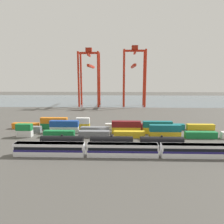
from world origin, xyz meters
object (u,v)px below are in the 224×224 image
at_px(passenger_train, 122,149).
at_px(shipping_container_4, 129,134).
at_px(shipping_container_3, 94,134).
at_px(shipping_container_20, 83,126).
at_px(shipping_container_5, 165,135).
at_px(gantry_crane_central, 134,71).
at_px(gantry_crane_west, 90,72).
at_px(freight_tank_row, 112,142).

bearing_deg(passenger_train, shipping_container_4, 81.12).
height_order(shipping_container_3, shipping_container_20, same).
bearing_deg(shipping_container_5, gantry_crane_central, 93.25).
distance_m(shipping_container_3, gantry_crane_west, 98.45).
relative_size(freight_tank_row, shipping_container_3, 3.95).
height_order(shipping_container_20, gantry_crane_west, gantry_crane_west).
distance_m(passenger_train, shipping_container_20, 36.89).
bearing_deg(shipping_container_5, gantry_crane_west, 114.11).
height_order(shipping_container_4, shipping_container_5, same).
bearing_deg(shipping_container_3, freight_tank_row, -57.61).
bearing_deg(shipping_container_20, shipping_container_5, -20.82).
height_order(shipping_container_5, gantry_crane_west, gantry_crane_west).
height_order(passenger_train, shipping_container_20, passenger_train).
height_order(freight_tank_row, shipping_container_4, freight_tank_row).
height_order(freight_tank_row, shipping_container_3, freight_tank_row).
distance_m(shipping_container_3, shipping_container_5, 27.70).
relative_size(shipping_container_3, shipping_container_20, 2.00).
bearing_deg(freight_tank_row, shipping_container_20, 119.48).
xyz_separation_m(shipping_container_4, gantry_crane_west, (-28.08, 93.68, 26.73)).
height_order(shipping_container_5, shipping_container_20, same).
xyz_separation_m(shipping_container_20, gantry_crane_central, (28.91, 81.24, 27.53)).
height_order(passenger_train, shipping_container_3, passenger_train).
relative_size(freight_tank_row, shipping_container_4, 3.95).
relative_size(shipping_container_20, gantry_crane_central, 0.13).
height_order(freight_tank_row, gantry_crane_central, gantry_crane_central).
height_order(shipping_container_3, gantry_crane_west, gantry_crane_west).
height_order(freight_tank_row, shipping_container_5, freight_tank_row).
xyz_separation_m(freight_tank_row, shipping_container_4, (6.55, 11.51, -0.64)).
relative_size(shipping_container_5, shipping_container_20, 2.00).
bearing_deg(shipping_container_4, shipping_container_3, 180.00).
bearing_deg(gantry_crane_west, gantry_crane_central, 0.92).
relative_size(passenger_train, gantry_crane_west, 1.40).
distance_m(passenger_train, shipping_container_3, 22.30).
height_order(shipping_container_3, shipping_container_5, same).
bearing_deg(gantry_crane_west, shipping_container_5, -65.89).
xyz_separation_m(passenger_train, shipping_container_5, (16.90, 19.49, -0.84)).
distance_m(shipping_container_4, shipping_container_5, 13.85).
bearing_deg(shipping_container_3, passenger_train, -61.00).
distance_m(passenger_train, gantry_crane_central, 117.42).
distance_m(freight_tank_row, gantry_crane_west, 110.49).
relative_size(shipping_container_4, shipping_container_20, 2.00).
bearing_deg(gantry_crane_west, shipping_container_20, -84.58).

